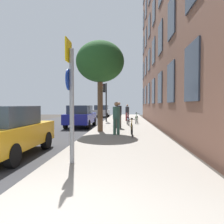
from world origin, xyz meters
TOP-DOWN VIEW (x-y plane):
  - ground_plane at (-2.40, 15.00)m, footprint 41.80×41.80m
  - road_asphalt at (-4.50, 15.00)m, footprint 7.00×38.00m
  - sidewalk at (1.10, 15.00)m, footprint 4.20×38.00m
  - building_facade at (3.69, 14.50)m, footprint 0.56×27.00m
  - sign_post at (-0.31, 3.51)m, footprint 0.16×0.60m
  - traffic_light at (-0.78, 18.39)m, footprint 0.43×0.24m
  - tree_near at (-0.35, 10.66)m, footprint 2.80×2.80m
  - bicycle_0 at (1.45, 8.91)m, footprint 0.42×1.63m
  - bicycle_1 at (1.32, 14.75)m, footprint 0.42×1.59m
  - bicycle_2 at (2.06, 16.36)m, footprint 0.46×1.59m
  - pedestrian_0 at (0.67, 9.18)m, footprint 0.53×0.53m
  - pedestrian_1 at (0.68, 12.58)m, footprint 0.46×0.46m
  - pedestrian_2 at (1.30, 19.48)m, footprint 0.48×0.48m
  - car_0 at (-2.66, 4.52)m, footprint 1.87×3.93m
  - car_1 at (-2.21, 14.16)m, footprint 1.82×4.38m
  - car_2 at (-2.15, 27.92)m, footprint 2.03×4.44m

SIDE VIEW (x-z plane):
  - ground_plane at x=-2.40m, z-range 0.00..0.00m
  - road_asphalt at x=-4.50m, z-range 0.00..0.01m
  - sidewalk at x=1.10m, z-range 0.00..0.12m
  - bicycle_0 at x=1.45m, z-range 0.02..0.91m
  - bicycle_2 at x=2.06m, z-range 0.02..0.94m
  - bicycle_1 at x=1.32m, z-range 0.02..0.95m
  - car_0 at x=-2.66m, z-range 0.03..1.65m
  - car_1 at x=-2.21m, z-range 0.03..1.65m
  - car_2 at x=-2.15m, z-range 0.03..1.65m
  - pedestrian_2 at x=1.30m, z-range 0.23..1.85m
  - pedestrian_0 at x=0.67m, z-range 0.24..1.95m
  - pedestrian_1 at x=0.68m, z-range 0.24..1.99m
  - sign_post at x=-0.31m, z-range 0.35..3.62m
  - traffic_light at x=-0.78m, z-range 0.78..4.35m
  - tree_near at x=-0.35m, z-range 1.52..6.78m
  - building_facade at x=3.69m, z-range 0.02..17.38m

